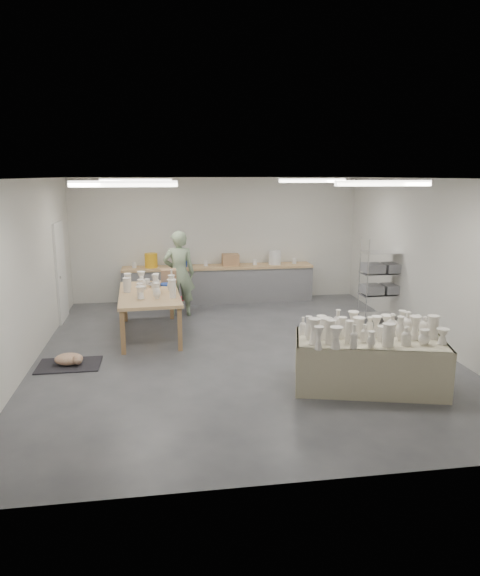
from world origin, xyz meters
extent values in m
plane|color=#424449|center=(0.00, 0.00, 0.00)|extent=(8.00, 8.00, 0.00)
cube|color=white|center=(0.00, 0.00, 2.99)|extent=(7.00, 8.00, 0.02)
cube|color=silver|center=(0.00, 4.00, 1.50)|extent=(7.00, 0.02, 3.00)
cube|color=silver|center=(0.00, -4.00, 1.50)|extent=(7.00, 0.02, 3.00)
cube|color=silver|center=(-3.50, 0.00, 1.50)|extent=(0.02, 8.00, 3.00)
cube|color=silver|center=(3.50, 0.00, 1.50)|extent=(0.02, 8.00, 3.00)
cube|color=white|center=(-3.47, 2.60, 1.05)|extent=(0.05, 0.90, 2.10)
cube|color=white|center=(-1.80, -1.50, 2.94)|extent=(1.40, 0.12, 0.08)
cube|color=white|center=(1.80, -1.50, 2.94)|extent=(1.40, 0.12, 0.08)
cube|color=white|center=(-1.80, 2.00, 2.94)|extent=(1.40, 0.12, 0.08)
cube|color=white|center=(1.80, 2.00, 2.94)|extent=(1.40, 0.12, 0.08)
cube|color=tan|center=(0.00, 3.68, 0.87)|extent=(4.60, 0.60, 0.06)
cube|color=slate|center=(0.00, 3.68, 0.42)|extent=(4.60, 0.55, 0.84)
cylinder|color=yellow|center=(-1.60, 3.68, 1.07)|extent=(0.30, 0.30, 0.34)
cylinder|color=#1E3FA3|center=(-0.90, 3.68, 1.07)|extent=(0.30, 0.30, 0.34)
cylinder|color=white|center=(1.40, 3.68, 1.07)|extent=(0.30, 0.30, 0.34)
cube|color=#A57850|center=(0.30, 3.68, 1.04)|extent=(0.40, 0.30, 0.28)
cylinder|color=white|center=(-2.00, 3.68, 0.97)|extent=(0.10, 0.10, 0.14)
cylinder|color=white|center=(-0.30, 3.68, 0.97)|extent=(0.10, 0.10, 0.14)
cylinder|color=white|center=(0.90, 3.68, 0.97)|extent=(0.10, 0.10, 0.14)
cylinder|color=white|center=(1.90, 3.68, 0.97)|extent=(0.10, 0.10, 0.14)
cylinder|color=silver|center=(2.78, 1.18, 0.90)|extent=(0.02, 0.02, 1.80)
cylinder|color=silver|center=(3.62, 1.18, 0.90)|extent=(0.02, 0.02, 1.80)
cylinder|color=silver|center=(2.78, 1.62, 0.90)|extent=(0.02, 0.02, 1.80)
cylinder|color=silver|center=(3.62, 1.62, 0.90)|extent=(0.02, 0.02, 1.80)
cube|color=silver|center=(3.20, 1.40, 0.15)|extent=(0.88, 0.48, 0.02)
cube|color=silver|center=(3.20, 1.40, 0.60)|extent=(0.88, 0.48, 0.02)
cube|color=silver|center=(3.20, 1.40, 1.05)|extent=(0.88, 0.48, 0.02)
cube|color=silver|center=(3.20, 1.40, 1.50)|extent=(0.88, 0.48, 0.02)
cube|color=slate|center=(2.98, 1.40, 0.72)|extent=(0.38, 0.42, 0.18)
cube|color=slate|center=(3.42, 1.40, 0.72)|extent=(0.38, 0.42, 0.18)
cube|color=slate|center=(2.98, 1.40, 1.17)|extent=(0.38, 0.42, 0.18)
cube|color=slate|center=(3.42, 1.40, 1.17)|extent=(0.38, 0.42, 0.18)
cube|color=olive|center=(1.60, -1.83, 0.32)|extent=(2.03, 1.30, 0.64)
cube|color=beige|center=(1.60, -1.83, 0.73)|extent=(2.31, 1.51, 0.03)
cube|color=beige|center=(1.60, -2.31, 0.37)|extent=(2.06, 0.56, 0.74)
cube|color=beige|center=(1.60, -1.34, 0.37)|extent=(2.06, 0.56, 0.74)
cube|color=tan|center=(-1.61, 1.24, 0.81)|extent=(1.23, 2.30, 0.06)
cube|color=olive|center=(-2.10, 0.19, 0.39)|extent=(0.08, 0.08, 0.78)
cube|color=olive|center=(-1.12, 0.19, 0.39)|extent=(0.08, 0.08, 0.78)
cube|color=olive|center=(-2.10, 2.30, 0.39)|extent=(0.08, 0.08, 0.78)
cube|color=olive|center=(-1.12, 2.30, 0.39)|extent=(0.08, 0.08, 0.78)
ellipsoid|color=silver|center=(-1.51, 1.76, 0.89)|extent=(0.26, 0.26, 0.12)
cylinder|color=#1E3FA3|center=(-1.28, 1.89, 0.86)|extent=(0.26, 0.26, 0.03)
cylinder|color=white|center=(-1.66, 1.98, 0.90)|extent=(0.11, 0.11, 0.12)
cube|color=#A57850|center=(-1.22, 2.14, 0.98)|extent=(0.32, 0.26, 0.28)
cube|color=black|center=(-2.90, -0.25, 0.01)|extent=(1.00, 0.70, 0.02)
ellipsoid|color=white|center=(-2.90, -0.25, 0.12)|extent=(0.49, 0.37, 0.19)
sphere|color=white|center=(-2.75, -0.36, 0.13)|extent=(0.16, 0.16, 0.16)
imported|color=#8DA680|center=(-0.98, 2.57, 0.94)|extent=(0.70, 0.47, 1.89)
cylinder|color=red|center=(-0.98, 2.84, 0.31)|extent=(0.42, 0.42, 0.04)
cylinder|color=silver|center=(-0.84, 2.88, 0.15)|extent=(0.02, 0.02, 0.30)
cylinder|color=silver|center=(-1.08, 2.95, 0.15)|extent=(0.02, 0.02, 0.30)
cylinder|color=silver|center=(-1.03, 2.70, 0.15)|extent=(0.02, 0.02, 0.30)
camera|label=1|loc=(-1.32, -8.52, 3.06)|focal=32.00mm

